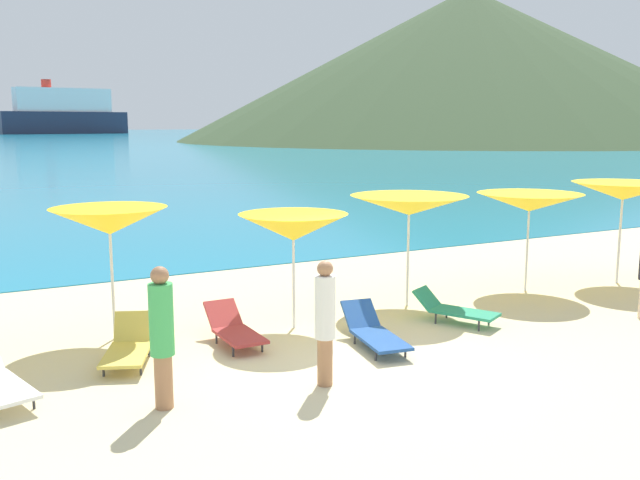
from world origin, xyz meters
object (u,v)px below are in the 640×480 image
umbrella_6 (623,191)px  lounge_chair_3 (454,309)px  umbrella_4 (409,205)px  lounge_chair_7 (128,346)px  beachgoer_2 (325,319)px  lounge_chair_5 (374,331)px  beachgoer_3 (162,333)px  umbrella_3 (293,227)px  lounge_chair_1 (234,329)px  umbrella_5 (529,202)px  umbrella_2 (109,221)px  cruise_ship (64,114)px

umbrella_6 → lounge_chair_3: 5.69m
umbrella_4 → lounge_chair_7: umbrella_4 is taller
umbrella_4 → beachgoer_2: (-3.47, -2.97, -1.05)m
lounge_chair_5 → beachgoer_3: size_ratio=0.98×
lounge_chair_7 → umbrella_6: bearing=23.8°
umbrella_3 → beachgoer_3: bearing=-141.4°
lounge_chair_1 → lounge_chair_5: lounge_chair_1 is taller
umbrella_5 → lounge_chair_3: 3.61m
lounge_chair_1 → lounge_chair_5: size_ratio=0.84×
umbrella_4 → lounge_chair_7: 5.96m
umbrella_5 → beachgoer_3: umbrella_5 is taller
umbrella_2 → umbrella_6: size_ratio=0.97×
lounge_chair_1 → beachgoer_2: size_ratio=0.86×
lounge_chair_1 → umbrella_5: bearing=4.0°
umbrella_5 → lounge_chair_7: bearing=-175.8°
cruise_ship → umbrella_3: bearing=-104.0°
umbrella_3 → lounge_chair_1: size_ratio=1.35×
beachgoer_2 → beachgoer_3: bearing=17.7°
beachgoer_3 → umbrella_4: bearing=-178.1°
lounge_chair_7 → cruise_ship: bearing=104.6°
lounge_chair_1 → cruise_ship: size_ratio=0.03×
umbrella_6 → umbrella_3: bearing=178.1°
umbrella_6 → lounge_chair_7: (-11.00, -0.21, -1.82)m
umbrella_2 → lounge_chair_5: size_ratio=1.24×
umbrella_2 → beachgoer_3: size_ratio=1.21×
lounge_chair_1 → umbrella_3: bearing=16.4°
umbrella_2 → beachgoer_2: size_ratio=1.27×
umbrella_6 → beachgoer_3: (-11.00, -2.12, -1.09)m
lounge_chair_5 → beachgoer_2: 2.00m
beachgoer_2 → umbrella_3: bearing=-82.4°
cruise_ship → umbrella_6: bearing=-102.3°
umbrella_2 → umbrella_6: 10.99m
lounge_chair_1 → beachgoer_2: (0.44, -2.27, 0.68)m
lounge_chair_3 → beachgoer_2: beachgoer_2 is taller
lounge_chair_3 → lounge_chair_5: lounge_chair_5 is taller
beachgoer_3 → umbrella_5: bearing=172.7°
umbrella_5 → lounge_chair_1: bearing=-175.6°
lounge_chair_7 → beachgoer_3: bearing=-67.2°
umbrella_5 → cruise_ship: (29.21, 264.97, 5.45)m
umbrella_4 → lounge_chair_3: size_ratio=1.49×
lounge_chair_7 → cruise_ship: size_ratio=0.03×
umbrella_6 → beachgoer_2: umbrella_6 is taller
umbrella_4 → umbrella_6: size_ratio=1.04×
umbrella_5 → lounge_chair_5: (-4.96, -1.70, -1.67)m
lounge_chair_1 → umbrella_2: bearing=143.0°
lounge_chair_5 → lounge_chair_1: bearing=158.7°
umbrella_3 → beachgoer_3: umbrella_3 is taller
umbrella_2 → umbrella_4: bearing=-5.4°
umbrella_6 → lounge_chair_1: umbrella_6 is taller
umbrella_2 → lounge_chair_3: umbrella_2 is taller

